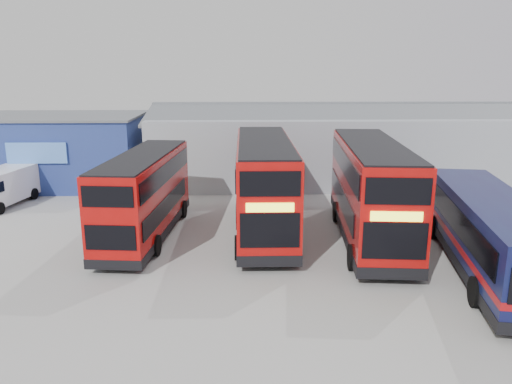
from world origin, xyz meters
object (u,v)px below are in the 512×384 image
at_px(office_block, 59,149).
at_px(panel_van, 1,186).
at_px(maintenance_shed, 347,144).
at_px(double_decker_centre, 264,187).
at_px(single_decker_blue, 489,236).
at_px(double_decker_left, 145,197).
at_px(double_decker_right, 371,193).

distance_m(office_block, panel_van, 6.63).
distance_m(office_block, maintenance_shed, 22.09).
distance_m(maintenance_shed, double_decker_centre, 15.59).
bearing_deg(double_decker_centre, panel_van, 161.61).
height_order(single_decker_blue, panel_van, single_decker_blue).
distance_m(office_block, double_decker_centre, 18.91).
xyz_separation_m(double_decker_left, double_decker_right, (11.36, -0.68, 0.31)).
xyz_separation_m(double_decker_centre, double_decker_right, (5.26, -1.43, 0.01)).
height_order(double_decker_centre, panel_van, double_decker_centre).
relative_size(double_decker_centre, panel_van, 2.11).
bearing_deg(panel_van, maintenance_shed, 29.72).
xyz_separation_m(office_block, maintenance_shed, (22.00, 2.01, 0.02)).
height_order(double_decker_centre, single_decker_blue, double_decker_centre).
height_order(office_block, double_decker_centre, office_block).
distance_m(double_decker_centre, panel_van, 17.23).
distance_m(double_decker_left, panel_van, 11.98).
relative_size(office_block, maintenance_shed, 0.40).
bearing_deg(maintenance_shed, single_decker_blue, -84.04).
distance_m(double_decker_right, panel_van, 22.67).
bearing_deg(double_decker_centre, single_decker_blue, -31.51).
bearing_deg(maintenance_shed, panel_van, -160.49).
bearing_deg(double_decker_left, maintenance_shed, -127.17).
bearing_deg(double_decker_left, double_decker_centre, -167.68).
relative_size(double_decker_right, panel_van, 2.15).
bearing_deg(panel_van, office_block, 86.70).
bearing_deg(maintenance_shed, double_decker_centre, -117.62).
height_order(office_block, double_decker_left, office_block).
bearing_deg(double_decker_right, single_decker_blue, -42.04).
relative_size(office_block, single_decker_blue, 0.99).
xyz_separation_m(maintenance_shed, single_decker_blue, (2.04, -19.53, -0.97)).
bearing_deg(double_decker_centre, maintenance_shed, 62.57).
relative_size(maintenance_shed, single_decker_blue, 2.45).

